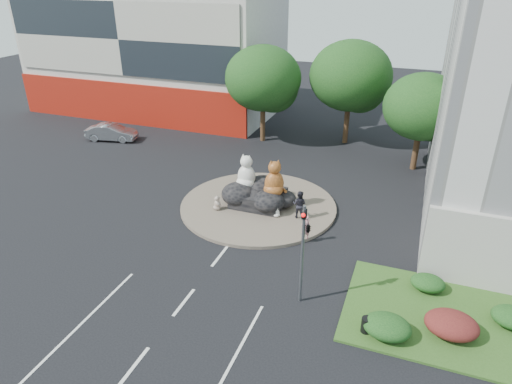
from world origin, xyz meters
TOP-DOWN VIEW (x-y plane):
  - ground at (0.00, 0.00)m, footprint 120.00×120.00m
  - roundabout_island at (0.00, 10.00)m, footprint 10.00×10.00m
  - rock_plinth at (0.00, 10.00)m, footprint 3.20×2.60m
  - shophouse_block at (-18.00, 27.91)m, footprint 25.20×12.30m
  - grass_verge at (12.00, 3.00)m, footprint 10.00×6.00m
  - tree_left at (-3.93, 22.06)m, footprint 6.46×6.46m
  - tree_mid at (3.07, 24.06)m, footprint 6.84×6.84m
  - tree_right at (9.07, 20.06)m, footprint 5.70×5.70m
  - hedge_near_green at (9.00, 1.00)m, footprint 2.00×1.60m
  - hedge_red at (11.50, 2.00)m, footprint 2.20×1.76m
  - hedge_back_green at (10.50, 4.80)m, footprint 1.60×1.28m
  - traffic_light at (5.10, 2.00)m, footprint 0.44×1.24m
  - street_lamp at (12.82, 8.00)m, footprint 2.34×0.22m
  - cat_white at (-0.95, 10.37)m, footprint 1.54×1.39m
  - cat_tabby at (1.06, 10.00)m, footprint 1.84×1.79m
  - kitten_calico at (-2.18, 8.45)m, footprint 0.75×0.76m
  - kitten_white at (1.60, 8.89)m, footprint 0.56×0.53m
  - pedestrian_pink at (3.92, 6.97)m, footprint 0.65×0.65m
  - pedestrian_dark at (2.92, 9.25)m, footprint 0.93×0.76m
  - parked_car at (-16.63, 17.32)m, footprint 4.68×2.50m
  - litter_bin at (8.17, 0.92)m, footprint 0.51×0.51m

SIDE VIEW (x-z plane):
  - ground at x=0.00m, z-range 0.00..0.00m
  - grass_verge at x=12.00m, z-range 0.00..0.12m
  - roundabout_island at x=0.00m, z-range 0.00..0.20m
  - litter_bin at x=8.17m, z-range 0.12..0.82m
  - hedge_back_green at x=10.50m, z-range 0.12..0.84m
  - kitten_white at x=1.60m, z-range 0.20..0.92m
  - hedge_near_green at x=9.00m, z-range 0.12..1.02m
  - hedge_red at x=11.50m, z-range 0.12..1.11m
  - rock_plinth at x=0.00m, z-range 0.20..1.10m
  - kitten_calico at x=-2.18m, z-range 0.20..1.16m
  - parked_car at x=-16.63m, z-range 0.00..1.47m
  - pedestrian_pink at x=3.92m, z-range 0.20..1.72m
  - pedestrian_dark at x=2.92m, z-range 0.20..1.97m
  - cat_white at x=-0.95m, z-range 1.10..3.38m
  - cat_tabby at x=1.06m, z-range 1.10..3.43m
  - traffic_light at x=5.10m, z-range 1.12..6.12m
  - street_lamp at x=12.82m, z-range 0.52..8.58m
  - tree_right at x=9.07m, z-range 0.98..8.28m
  - tree_left at x=-3.93m, z-range 1.11..9.38m
  - tree_mid at x=3.07m, z-range 1.18..9.94m
  - shophouse_block at x=-18.00m, z-range -2.52..14.88m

